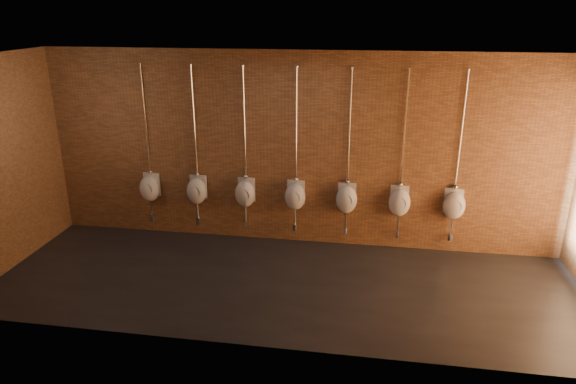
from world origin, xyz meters
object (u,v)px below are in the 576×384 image
object	(u,v)px
urinal_1	(197,190)
urinal_5	(399,201)
urinal_4	(347,198)
urinal_3	(295,195)
urinal_6	(454,204)
urinal_0	(150,187)
urinal_2	(245,193)

from	to	relation	value
urinal_1	urinal_5	bearing A→B (deg)	0.00
urinal_1	urinal_5	distance (m)	3.39
urinal_1	urinal_4	size ratio (longest dim) A/B	1.00
urinal_1	urinal_3	distance (m)	1.70
urinal_1	urinal_5	size ratio (longest dim) A/B	1.00
urinal_5	urinal_6	bearing A→B (deg)	0.00
urinal_3	urinal_6	world-z (taller)	same
urinal_0	urinal_5	distance (m)	4.24
urinal_5	urinal_4	bearing A→B (deg)	180.00
urinal_0	urinal_2	world-z (taller)	same
urinal_4	urinal_5	bearing A→B (deg)	0.00
urinal_1	urinal_4	world-z (taller)	same
urinal_4	urinal_5	xyz separation A→B (m)	(0.85, 0.00, 0.00)
urinal_2	urinal_6	bearing A→B (deg)	0.00
urinal_0	urinal_6	size ratio (longest dim) A/B	1.00
urinal_1	urinal_3	bearing A→B (deg)	0.00
urinal_0	urinal_3	xyz separation A→B (m)	(2.55, 0.00, 0.00)
urinal_2	urinal_4	bearing A→B (deg)	0.00
urinal_0	urinal_1	xyz separation A→B (m)	(0.85, 0.00, 0.00)
urinal_0	urinal_1	distance (m)	0.85
urinal_2	urinal_3	distance (m)	0.85
urinal_3	urinal_1	bearing A→B (deg)	180.00
urinal_0	urinal_1	world-z (taller)	same
urinal_6	urinal_2	bearing A→B (deg)	180.00
urinal_5	urinal_6	distance (m)	0.85
urinal_2	urinal_4	size ratio (longest dim) A/B	1.00
urinal_1	urinal_2	xyz separation A→B (m)	(0.85, 0.00, 0.00)
urinal_2	urinal_0	bearing A→B (deg)	180.00
urinal_2	urinal_5	size ratio (longest dim) A/B	1.00
urinal_3	urinal_5	xyz separation A→B (m)	(1.70, 0.00, 0.00)
urinal_4	urinal_1	bearing A→B (deg)	180.00
urinal_3	urinal_4	bearing A→B (deg)	0.00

